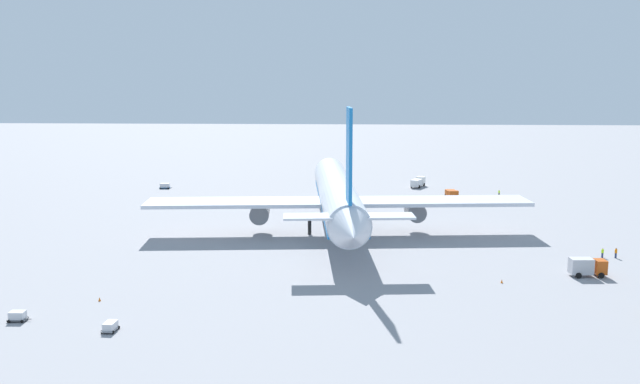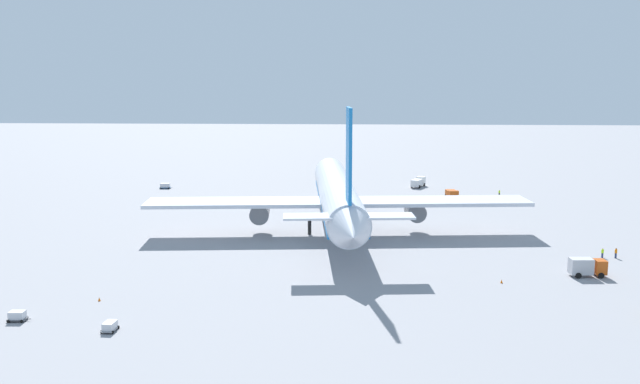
{
  "view_description": "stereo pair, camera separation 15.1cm",
  "coord_description": "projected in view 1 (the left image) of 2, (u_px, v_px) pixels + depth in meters",
  "views": [
    {
      "loc": [
        -131.01,
        -2.9,
        30.3
      ],
      "look_at": [
        1.12,
        3.45,
        7.58
      ],
      "focal_mm": 37.99,
      "sensor_mm": 36.0,
      "label": 1
    },
    {
      "loc": [
        -131.0,
        -3.05,
        30.3
      ],
      "look_at": [
        1.12,
        3.45,
        7.58
      ],
      "focal_mm": 37.99,
      "sensor_mm": 36.0,
      "label": 2
    }
  ],
  "objects": [
    {
      "name": "ground_worker_0",
      "position": [
        602.0,
        253.0,
        114.18
      ],
      "size": [
        0.55,
        0.55,
        1.67
      ],
      "color": "navy",
      "rests_on": "ground"
    },
    {
      "name": "traffic_cone_2",
      "position": [
        502.0,
        281.0,
        100.27
      ],
      "size": [
        0.36,
        0.36,
        0.55
      ],
      "primitive_type": "cone",
      "color": "orange",
      "rests_on": "ground"
    },
    {
      "name": "ground_plane",
      "position": [
        337.0,
        231.0,
        134.24
      ],
      "size": [
        600.0,
        600.0,
        0.0
      ],
      "primitive_type": "plane",
      "color": "gray"
    },
    {
      "name": "traffic_cone_0",
      "position": [
        487.0,
        197.0,
        170.11
      ],
      "size": [
        0.36,
        0.36,
        0.55
      ],
      "primitive_type": "cone",
      "color": "orange",
      "rests_on": "ground"
    },
    {
      "name": "baggage_cart_2",
      "position": [
        18.0,
        316.0,
        84.61
      ],
      "size": [
        1.59,
        2.84,
        1.27
      ],
      "color": "#595B60",
      "rests_on": "ground"
    },
    {
      "name": "service_truck_0",
      "position": [
        452.0,
        194.0,
        168.86
      ],
      "size": [
        4.86,
        3.05,
        2.32
      ],
      "color": "#BF4C14",
      "rests_on": "ground"
    },
    {
      "name": "airliner",
      "position": [
        337.0,
        196.0,
        131.82
      ],
      "size": [
        72.99,
        74.02,
        25.63
      ],
      "color": "silver",
      "rests_on": "ground"
    },
    {
      "name": "ground_worker_4",
      "position": [
        499.0,
        193.0,
        172.85
      ],
      "size": [
        0.49,
        0.49,
        1.62
      ],
      "color": "black",
      "rests_on": "ground"
    },
    {
      "name": "traffic_cone_1",
      "position": [
        100.0,
        299.0,
        92.21
      ],
      "size": [
        0.36,
        0.36,
        0.55
      ],
      "primitive_type": "cone",
      "color": "orange",
      "rests_on": "ground"
    },
    {
      "name": "service_truck_2",
      "position": [
        587.0,
        266.0,
        103.39
      ],
      "size": [
        2.61,
        5.51,
        2.84
      ],
      "color": "#BF4C14",
      "rests_on": "ground"
    },
    {
      "name": "service_truck_1",
      "position": [
        418.0,
        182.0,
        186.75
      ],
      "size": [
        6.51,
        4.6,
        2.64
      ],
      "color": "white",
      "rests_on": "ground"
    },
    {
      "name": "ground_worker_3",
      "position": [
        616.0,
        253.0,
        113.91
      ],
      "size": [
        0.57,
        0.57,
        1.76
      ],
      "color": "navy",
      "rests_on": "ground"
    },
    {
      "name": "baggage_cart_0",
      "position": [
        110.0,
        326.0,
        81.26
      ],
      "size": [
        2.87,
        1.67,
        1.16
      ],
      "color": "gray",
      "rests_on": "ground"
    },
    {
      "name": "baggage_cart_1",
      "position": [
        165.0,
        186.0,
        184.38
      ],
      "size": [
        1.62,
        3.56,
        1.43
      ],
      "color": "#26598C",
      "rests_on": "ground"
    }
  ]
}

